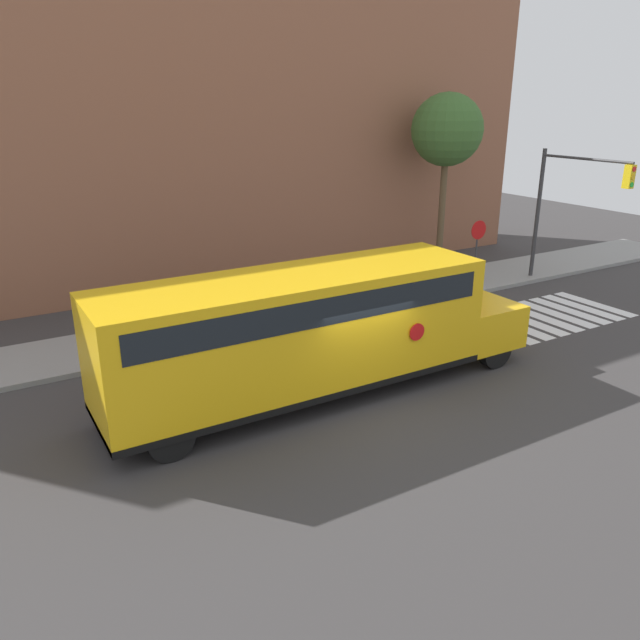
{
  "coord_description": "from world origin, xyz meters",
  "views": [
    {
      "loc": [
        -7.87,
        -11.37,
        7.04
      ],
      "look_at": [
        -0.28,
        1.39,
        1.75
      ],
      "focal_mm": 35.0,
      "sensor_mm": 36.0,
      "label": 1
    }
  ],
  "objects_px": {
    "stop_sign": "(477,244)",
    "traffic_light": "(568,197)",
    "tree_near_sidewalk": "(447,131)",
    "school_bus": "(310,327)"
  },
  "relations": [
    {
      "from": "stop_sign",
      "to": "traffic_light",
      "type": "xyz_separation_m",
      "value": [
        3.14,
        -1.35,
        1.7
      ]
    },
    {
      "from": "traffic_light",
      "to": "tree_near_sidewalk",
      "type": "xyz_separation_m",
      "value": [
        -1.93,
        4.8,
        2.26
      ]
    },
    {
      "from": "traffic_light",
      "to": "tree_near_sidewalk",
      "type": "height_order",
      "value": "tree_near_sidewalk"
    },
    {
      "from": "tree_near_sidewalk",
      "to": "stop_sign",
      "type": "bearing_deg",
      "value": -109.25
    },
    {
      "from": "stop_sign",
      "to": "traffic_light",
      "type": "distance_m",
      "value": 3.81
    },
    {
      "from": "stop_sign",
      "to": "traffic_light",
      "type": "bearing_deg",
      "value": -23.31
    },
    {
      "from": "stop_sign",
      "to": "school_bus",
      "type": "bearing_deg",
      "value": -154.89
    },
    {
      "from": "school_bus",
      "to": "stop_sign",
      "type": "height_order",
      "value": "school_bus"
    },
    {
      "from": "traffic_light",
      "to": "tree_near_sidewalk",
      "type": "relative_size",
      "value": 0.71
    },
    {
      "from": "traffic_light",
      "to": "school_bus",
      "type": "bearing_deg",
      "value": -165.73
    }
  ]
}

